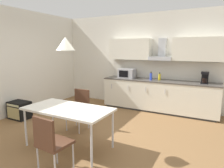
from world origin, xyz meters
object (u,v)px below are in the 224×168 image
pendant_lamp (65,44)px  dining_table (68,110)px  chair_near_right (50,140)px  bottle_blue (151,76)px  guitar_amp (19,110)px  microwave (127,73)px  bottle_yellow (160,77)px  coffee_maker (205,78)px  chair_far_left (79,105)px

pendant_lamp → dining_table: bearing=45.0°
dining_table → chair_near_right: 0.86m
bottle_blue → chair_near_right: size_ratio=0.27×
guitar_amp → pendant_lamp: size_ratio=1.62×
bottle_blue → dining_table: (-0.62, -2.83, -0.30)m
guitar_amp → microwave: bearing=49.9°
bottle_blue → pendant_lamp: (-0.62, -2.83, 0.85)m
bottle_yellow → bottle_blue: 0.24m
coffee_maker → dining_table: coffee_maker is taller
microwave → guitar_amp: (-1.95, -2.31, -0.80)m
coffee_maker → guitar_amp: size_ratio=0.58×
pendant_lamp → microwave: bearing=92.8°
bottle_blue → guitar_amp: bottle_blue is taller
bottle_yellow → dining_table: 3.06m
microwave → chair_far_left: (-0.20, -2.11, -0.49)m
dining_table → pendant_lamp: size_ratio=4.83×
dining_table → coffee_maker: bearing=55.5°
chair_far_left → guitar_amp: bearing=-173.4°
bottle_blue → pendant_lamp: 3.02m
chair_far_left → coffee_maker: bearing=42.3°
chair_far_left → pendant_lamp: pendant_lamp is taller
bottle_yellow → chair_near_right: size_ratio=0.24×
coffee_maker → dining_table: 3.55m
chair_near_right → bottle_blue: bearing=85.6°
chair_far_left → chair_near_right: bearing=-66.2°
microwave → guitar_amp: size_ratio=0.92×
chair_near_right → pendant_lamp: size_ratio=2.72×
bottle_blue → bottle_yellow: bearing=24.4°
bottle_yellow → bottle_blue: bearing=-155.6°
bottle_blue → microwave: bearing=175.8°
bottle_yellow → chair_far_left: 2.49m
coffee_maker → bottle_yellow: 1.16m
microwave → bottle_blue: (0.76, -0.06, -0.04)m
bottle_blue → pendant_lamp: bearing=-102.4°
pendant_lamp → chair_near_right: bearing=-66.3°
bottle_blue → pendant_lamp: pendant_lamp is taller
microwave → chair_far_left: bearing=-95.5°
coffee_maker → chair_near_right: bearing=-114.2°
coffee_maker → pendant_lamp: (-2.00, -2.91, 0.80)m
dining_table → chair_far_left: (-0.35, 0.78, -0.15)m
guitar_amp → pendant_lamp: pendant_lamp is taller
bottle_yellow → bottle_blue: bottle_blue is taller
coffee_maker → chair_far_left: coffee_maker is taller
coffee_maker → bottle_yellow: coffee_maker is taller
chair_near_right → bottle_yellow: bearing=82.4°
bottle_yellow → chair_near_right: bearing=-97.6°
bottle_yellow → microwave: bearing=-177.5°
chair_far_left → guitar_amp: 1.78m
chair_near_right → guitar_amp: chair_near_right is taller
microwave → chair_near_right: microwave is taller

